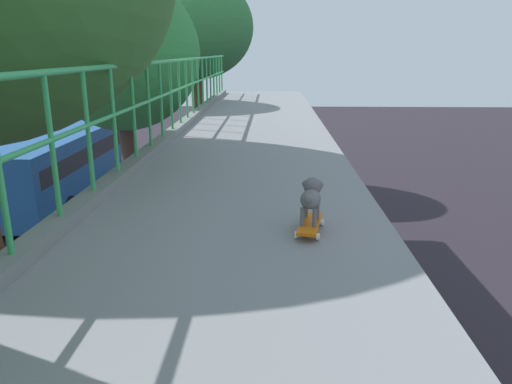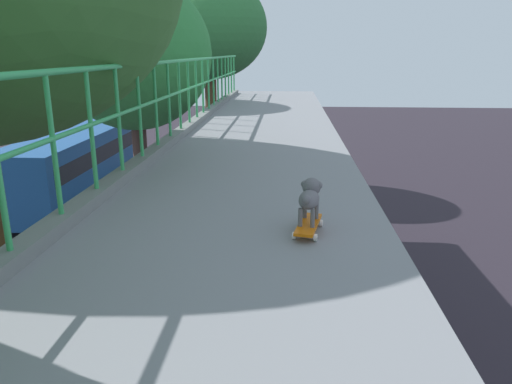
# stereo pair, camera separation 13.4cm
# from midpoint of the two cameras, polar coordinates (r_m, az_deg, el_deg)

# --- Properties ---
(city_bus) EXTENTS (2.73, 11.92, 3.05)m
(city_bus) POSITION_cam_midpoint_polar(r_m,az_deg,el_deg) (24.05, -19.54, 3.81)
(city_bus) COLOR navy
(city_bus) RESTS_ON ground
(roadside_tree_far) EXTENTS (4.33, 4.33, 8.59)m
(roadside_tree_far) POSITION_cam_midpoint_polar(r_m,az_deg,el_deg) (14.32, -13.97, 15.38)
(roadside_tree_far) COLOR #4A3631
(roadside_tree_far) RESTS_ON ground
(roadside_tree_farthest) EXTENTS (5.54, 5.54, 10.06)m
(roadside_tree_farthest) POSITION_cam_midpoint_polar(r_m,az_deg,el_deg) (24.41, -5.39, 18.64)
(roadside_tree_farthest) COLOR #4F3621
(roadside_tree_farthest) RESTS_ON ground
(toy_skateboard) EXTENTS (0.27, 0.54, 0.08)m
(toy_skateboard) POSITION_cam_midpoint_polar(r_m,az_deg,el_deg) (3.95, 7.16, -3.90)
(toy_skateboard) COLOR orange
(toy_skateboard) RESTS_ON overpass_deck
(small_dog) EXTENTS (0.22, 0.41, 0.34)m
(small_dog) POSITION_cam_midpoint_polar(r_m,az_deg,el_deg) (3.93, 7.35, -0.46)
(small_dog) COLOR slate
(small_dog) RESTS_ON toy_skateboard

